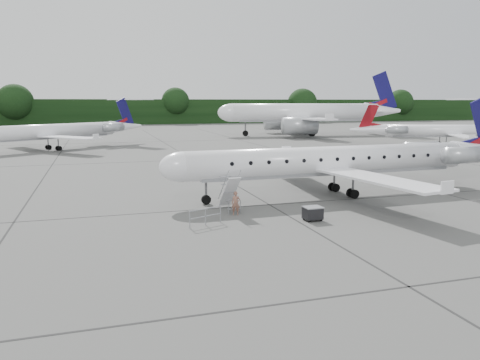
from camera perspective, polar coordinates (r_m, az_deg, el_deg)
name	(u,v)px	position (r m, az deg, el deg)	size (l,w,h in m)	color
ground	(355,219)	(30.08, 13.87, -4.63)	(320.00, 320.00, 0.00)	#5A5A57
treeline	(144,112)	(155.72, -11.63, 8.15)	(260.00, 4.00, 8.00)	black
main_regional_jet	(332,146)	(36.62, 11.21, 4.04)	(29.87, 21.51, 7.66)	white
airstair	(229,193)	(31.23, -1.31, -1.58)	(0.85, 2.43, 2.40)	white
passenger	(236,203)	(30.04, -0.52, -2.86)	(0.56, 0.37, 1.54)	brown
safety_railing	(205,217)	(27.69, -4.23, -4.53)	(2.20, 0.08, 1.00)	gray
baggage_cart	(313,213)	(29.06, 8.85, -4.02)	(1.07, 0.87, 0.93)	black
bg_narrowbody	(300,104)	(102.20, 7.37, 9.23)	(38.04, 27.39, 13.66)	white
bg_regional_left	(45,124)	(75.47, -22.67, 6.28)	(29.78, 21.44, 7.81)	white
bg_regional_right	(450,125)	(84.22, 24.22, 6.17)	(26.74, 19.25, 7.02)	white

